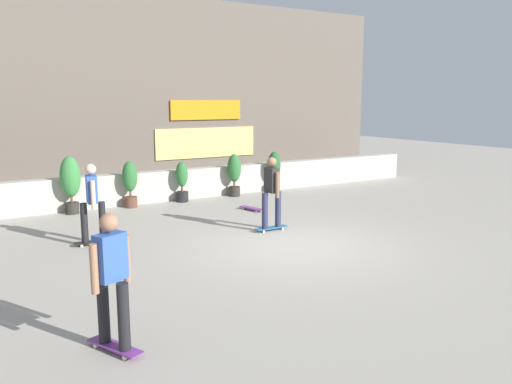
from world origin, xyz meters
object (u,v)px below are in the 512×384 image
(potted_plant_0, at_px, (70,180))
(skateboard_near_camera, at_px, (252,208))
(potted_plant_4, at_px, (274,170))
(skater_foreground, at_px, (111,276))
(skater_by_wall_right, at_px, (272,190))
(potted_plant_1, at_px, (130,182))
(skater_far_left, at_px, (92,200))
(potted_plant_2, at_px, (182,181))
(potted_plant_3, at_px, (234,173))

(potted_plant_0, height_order, skateboard_near_camera, potted_plant_0)
(potted_plant_0, bearing_deg, potted_plant_4, 0.00)
(skater_foreground, bearing_deg, skater_by_wall_right, 39.39)
(potted_plant_4, bearing_deg, skater_foreground, -133.04)
(potted_plant_1, bearing_deg, skater_by_wall_right, -65.43)
(skater_foreground, height_order, skater_far_left, same)
(skater_foreground, xyz_separation_m, skater_far_left, (0.98, 4.82, 0.00))
(skater_far_left, bearing_deg, potted_plant_2, 44.45)
(potted_plant_3, bearing_deg, potted_plant_0, 180.00)
(skater_by_wall_right, bearing_deg, potted_plant_0, 129.72)
(potted_plant_2, xyz_separation_m, skater_by_wall_right, (0.39, -4.24, 0.32))
(skater_foreground, bearing_deg, skater_far_left, 78.51)
(potted_plant_1, height_order, potted_plant_2, potted_plant_1)
(skateboard_near_camera, bearing_deg, potted_plant_3, 73.52)
(potted_plant_0, distance_m, skater_foreground, 8.25)
(potted_plant_0, xyz_separation_m, skater_foreground, (-1.25, -8.16, 0.05))
(skater_far_left, distance_m, skateboard_near_camera, 4.77)
(skater_foreground, bearing_deg, potted_plant_4, 46.96)
(potted_plant_1, relative_size, skater_foreground, 0.77)
(potted_plant_2, xyz_separation_m, skater_foreground, (-4.38, -8.16, 0.32))
(potted_plant_2, bearing_deg, potted_plant_4, 0.00)
(potted_plant_0, height_order, potted_plant_1, potted_plant_0)
(potted_plant_3, height_order, skateboard_near_camera, potted_plant_3)
(potted_plant_1, relative_size, potted_plant_3, 0.99)
(potted_plant_3, xyz_separation_m, skater_far_left, (-5.16, -3.34, 0.21))
(potted_plant_2, height_order, skater_by_wall_right, skater_by_wall_right)
(potted_plant_1, bearing_deg, potted_plant_2, 0.00)
(potted_plant_4, relative_size, skateboard_near_camera, 1.59)
(potted_plant_0, distance_m, potted_plant_3, 4.90)
(skater_by_wall_right, bearing_deg, skateboard_near_camera, 70.73)
(potted_plant_0, distance_m, skateboard_near_camera, 4.84)
(potted_plant_3, height_order, skater_far_left, skater_far_left)
(potted_plant_0, bearing_deg, skateboard_near_camera, -26.47)
(potted_plant_4, bearing_deg, potted_plant_0, -180.00)
(potted_plant_0, xyz_separation_m, potted_plant_1, (1.58, 0.00, -0.17))
(potted_plant_4, bearing_deg, potted_plant_3, -180.00)
(potted_plant_0, xyz_separation_m, skateboard_near_camera, (4.27, -2.12, -0.83))
(potted_plant_1, xyz_separation_m, skater_by_wall_right, (1.94, -4.24, 0.22))
(potted_plant_0, height_order, skater_foreground, skater_foreground)
(potted_plant_0, bearing_deg, potted_plant_3, 0.00)
(potted_plant_0, xyz_separation_m, skater_far_left, (-0.27, -3.34, 0.05))
(potted_plant_2, relative_size, skateboard_near_camera, 1.43)
(potted_plant_2, relative_size, skater_far_left, 0.70)
(skater_by_wall_right, bearing_deg, potted_plant_2, 95.21)
(skater_foreground, distance_m, skateboard_near_camera, 8.22)
(potted_plant_2, distance_m, skater_foreground, 9.27)
(skater_by_wall_right, bearing_deg, skater_far_left, 166.59)
(potted_plant_2, xyz_separation_m, skateboard_near_camera, (1.13, -2.12, -0.56))
(potted_plant_0, relative_size, skater_by_wall_right, 0.90)
(potted_plant_4, xyz_separation_m, skater_foreground, (-7.62, -8.16, 0.21))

